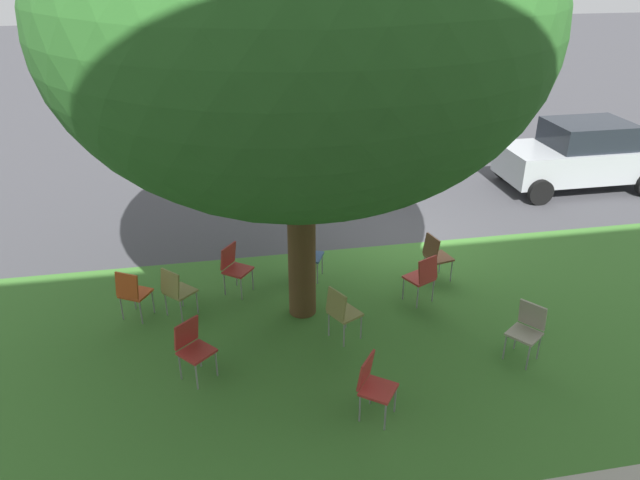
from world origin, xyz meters
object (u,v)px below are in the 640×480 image
(chair_4, at_px, (436,254))
(chair_9, at_px, (342,310))
(chair_7, at_px, (373,383))
(street_tree, at_px, (298,24))
(chair_5, at_px, (423,276))
(chair_1, at_px, (132,291))
(chair_3, at_px, (234,265))
(chair_0, at_px, (307,252))
(chair_6, at_px, (193,345))
(chair_8, at_px, (176,289))
(chair_2, at_px, (527,327))
(parked_car, at_px, (580,155))

(chair_4, bearing_deg, chair_9, 35.73)
(chair_7, bearing_deg, street_tree, -79.18)
(street_tree, bearing_deg, chair_5, 177.46)
(chair_1, distance_m, chair_3, 1.73)
(chair_4, bearing_deg, chair_3, -4.03)
(chair_0, distance_m, chair_5, 2.12)
(chair_5, bearing_deg, chair_6, 18.46)
(chair_5, distance_m, chair_9, 1.73)
(chair_7, xyz_separation_m, chair_8, (2.49, -2.78, 0.00))
(street_tree, xyz_separation_m, chair_3, (1.05, -0.84, -3.98))
(chair_1, height_order, chair_6, same)
(chair_1, bearing_deg, chair_5, 175.37)
(chair_8, height_order, chair_9, same)
(street_tree, xyz_separation_m, chair_6, (1.74, 1.34, -3.98))
(chair_0, distance_m, chair_1, 3.05)
(chair_4, height_order, chair_9, same)
(chair_1, distance_m, chair_9, 3.35)
(chair_1, distance_m, chair_7, 4.26)
(chair_3, bearing_deg, chair_8, 33.09)
(chair_0, xyz_separation_m, chair_7, (-0.23, 3.66, 0.00))
(chair_2, bearing_deg, chair_8, -22.07)
(chair_0, bearing_deg, chair_3, 11.31)
(chair_8, bearing_deg, chair_6, 99.52)
(chair_4, distance_m, chair_6, 4.65)
(chair_1, bearing_deg, chair_8, 174.43)
(chair_6, relative_size, chair_9, 1.00)
(chair_4, relative_size, chair_5, 1.00)
(chair_5, bearing_deg, chair_1, -4.63)
(street_tree, height_order, chair_9, street_tree)
(street_tree, bearing_deg, chair_0, -103.12)
(chair_3, xyz_separation_m, chair_7, (-1.53, 3.40, 0.00))
(chair_0, bearing_deg, chair_6, 50.79)
(chair_6, bearing_deg, chair_3, -107.55)
(chair_9, relative_size, parked_car, 0.24)
(chair_0, bearing_deg, chair_7, 93.61)
(chair_1, xyz_separation_m, chair_5, (-4.69, 0.38, 0.00))
(street_tree, bearing_deg, parked_car, -150.20)
(chair_3, height_order, chair_9, same)
(chair_7, distance_m, chair_8, 3.73)
(chair_1, relative_size, chair_2, 1.00)
(chair_8, relative_size, chair_9, 1.00)
(chair_0, distance_m, chair_3, 1.33)
(chair_7, relative_size, chair_9, 1.00)
(chair_2, relative_size, chair_3, 1.00)
(chair_1, xyz_separation_m, chair_9, (-3.14, 1.16, 0.00))
(chair_6, height_order, chair_7, same)
(chair_5, height_order, chair_7, same)
(chair_4, relative_size, chair_8, 1.00)
(chair_0, relative_size, chair_9, 1.00)
(chair_0, relative_size, chair_7, 1.00)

